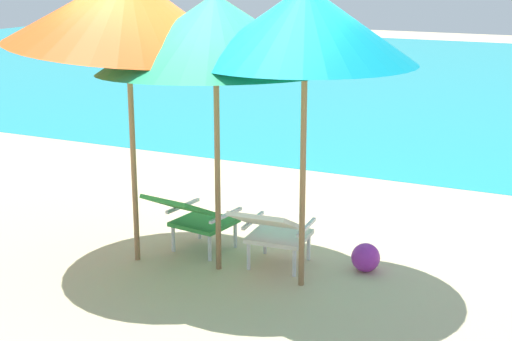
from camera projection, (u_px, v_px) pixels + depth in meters
ground_plane at (369, 159)px, 10.87m from camera, size 40.00×40.00×0.00m
ocean_band at (474, 81)px, 17.87m from camera, size 40.00×18.00×0.01m
lounge_chair_left at (193, 215)px, 7.24m from camera, size 0.65×0.94×0.68m
lounge_chair_right at (273, 229)px, 6.85m from camera, size 0.60×0.91×0.68m
beach_umbrella_left at (127, 10)px, 6.62m from camera, size 2.48×2.43×2.74m
beach_umbrella_center at (216, 34)px, 6.45m from camera, size 2.89×2.89×2.52m
beach_umbrella_right at (305, 25)px, 6.08m from camera, size 2.52×2.52×2.56m
beach_ball at (366, 257)px, 6.93m from camera, size 0.26×0.26×0.26m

